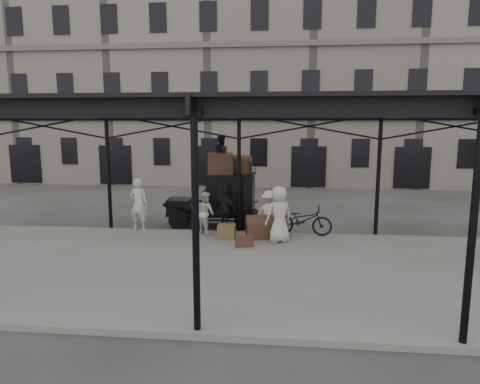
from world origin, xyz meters
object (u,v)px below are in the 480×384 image
object	(u,v)px
porter_left	(139,204)
porter_official	(225,210)
taxi	(223,198)
bicycle	(303,220)
steamer_trunk_platform	(260,228)
steamer_trunk_roof_near	(220,165)

from	to	relation	value
porter_left	porter_official	size ratio (longest dim) A/B	1.20
taxi	bicycle	world-z (taller)	taxi
steamer_trunk_platform	porter_official	bearing A→B (deg)	138.93
porter_official	steamer_trunk_roof_near	distance (m)	1.94
taxi	porter_official	size ratio (longest dim) A/B	2.17
porter_left	steamer_trunk_platform	size ratio (longest dim) A/B	2.11
steamer_trunk_roof_near	bicycle	bearing A→B (deg)	-30.30
bicycle	porter_left	bearing A→B (deg)	97.30
porter_official	bicycle	size ratio (longest dim) A/B	0.80
bicycle	steamer_trunk_platform	world-z (taller)	bicycle
taxi	bicycle	bearing A→B (deg)	-25.31
porter_official	porter_left	bearing A→B (deg)	34.77
taxi	bicycle	size ratio (longest dim) A/B	1.74
bicycle	steamer_trunk_platform	xyz separation A→B (m)	(-1.52, -0.63, -0.20)
bicycle	steamer_trunk_platform	bearing A→B (deg)	119.65
taxi	steamer_trunk_roof_near	xyz separation A→B (m)	(-0.08, -0.25, 1.33)
taxi	porter_left	size ratio (longest dim) A/B	1.82
taxi	porter_official	xyz separation A→B (m)	(0.26, -1.36, -0.21)
steamer_trunk_roof_near	porter_left	bearing A→B (deg)	-166.50
taxi	steamer_trunk_roof_near	distance (m)	1.36
porter_official	steamer_trunk_platform	bearing A→B (deg)	-176.20
bicycle	taxi	bearing A→B (deg)	71.95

